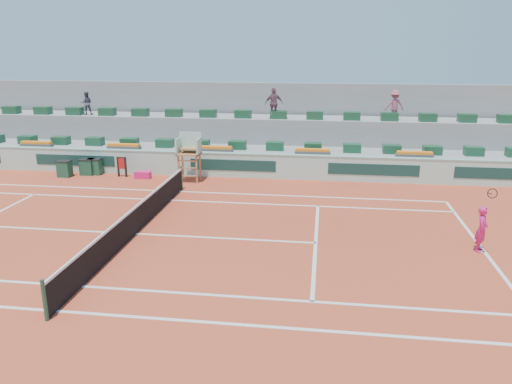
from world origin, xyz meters
TOP-DOWN VIEW (x-y plane):
  - ground at (0.00, 0.00)m, footprint 90.00×90.00m
  - seating_tier_lower at (0.00, 10.70)m, footprint 36.00×4.00m
  - seating_tier_upper at (0.00, 12.30)m, footprint 36.00×2.40m
  - stadium_back_wall at (0.00, 13.90)m, footprint 36.00×0.40m
  - player_bag at (-2.51, 7.57)m, footprint 0.81×0.36m
  - spectator_left at (-7.29, 11.83)m, footprint 0.80×0.73m
  - spectator_mid at (3.75, 11.54)m, footprint 1.08×0.75m
  - spectator_right at (10.25, 11.91)m, footprint 1.13×0.77m
  - court_lines at (0.00, 0.00)m, footprint 23.89×11.09m
  - tennis_net at (0.00, 0.00)m, footprint 0.10×11.97m
  - advertising_hoarding at (0.02, 8.50)m, footprint 36.00×0.34m
  - umpire_chair at (0.00, 7.50)m, footprint 1.10×0.90m
  - seat_row_lower at (0.00, 9.80)m, footprint 32.90×0.60m
  - seat_row_upper at (0.00, 11.70)m, footprint 32.90×0.60m
  - flower_planters at (-1.50, 9.00)m, footprint 26.80×0.36m
  - drink_cooler_a at (-5.27, 8.06)m, footprint 0.70×0.60m
  - drink_cooler_b at (-5.63, 7.94)m, footprint 0.71×0.62m
  - drink_cooler_c at (-6.61, 7.38)m, footprint 0.67×0.58m
  - towel_rack at (-3.67, 7.76)m, footprint 0.52×0.09m
  - tennis_player at (11.72, 0.05)m, footprint 0.56×0.89m

SIDE VIEW (x-z plane):
  - ground at x=0.00m, z-range 0.00..0.00m
  - court_lines at x=0.00m, z-range 0.00..0.01m
  - player_bag at x=-2.51m, z-range 0.00..0.36m
  - drink_cooler_a at x=-5.27m, z-range 0.00..0.84m
  - drink_cooler_c at x=-6.61m, z-range 0.00..0.84m
  - drink_cooler_b at x=-5.63m, z-range 0.00..0.84m
  - tennis_net at x=0.00m, z-range -0.02..1.08m
  - seating_tier_lower at x=0.00m, z-range 0.00..1.20m
  - towel_rack at x=-3.67m, z-range 0.09..1.12m
  - advertising_hoarding at x=0.02m, z-range 0.00..1.26m
  - tennis_player at x=11.72m, z-range -0.36..1.91m
  - seating_tier_upper at x=0.00m, z-range 0.00..2.60m
  - flower_planters at x=-1.50m, z-range 1.19..1.47m
  - seat_row_lower at x=0.00m, z-range 1.20..1.64m
  - umpire_chair at x=0.00m, z-range 0.34..2.74m
  - stadium_back_wall at x=0.00m, z-range 0.00..4.40m
  - seat_row_upper at x=0.00m, z-range 2.60..3.04m
  - spectator_left at x=-7.29m, z-range 2.60..3.94m
  - spectator_right at x=10.25m, z-range 2.60..4.21m
  - spectator_mid at x=3.75m, z-range 2.60..4.30m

